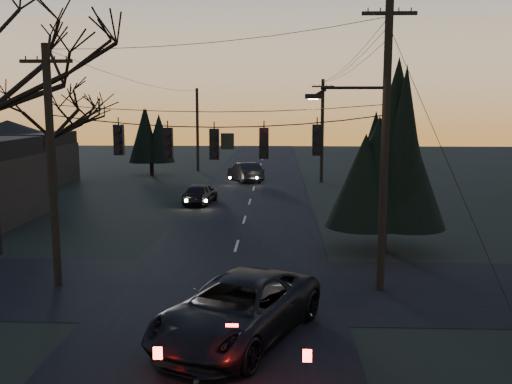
{
  "coord_description": "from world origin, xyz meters",
  "views": [
    {
      "loc": [
        1.9,
        -9.45,
        6.45
      ],
      "look_at": [
        1.15,
        9.36,
        3.55
      ],
      "focal_mm": 40.0,
      "sensor_mm": 36.0,
      "label": 1
    }
  ],
  "objects_px": {
    "utility_pole_far_l": "(198,171)",
    "sedan_oncoming_b": "(245,172)",
    "evergreen_right": "(385,155)",
    "sedan_oncoming_a": "(200,193)",
    "utility_pole_right": "(380,290)",
    "utility_pole_left": "(58,285)",
    "suv_near": "(238,310)",
    "utility_pole_far_r": "(321,182)"
  },
  "relations": [
    {
      "from": "utility_pole_far_r",
      "to": "suv_near",
      "type": "distance_m",
      "value": 32.82
    },
    {
      "from": "suv_near",
      "to": "utility_pole_right",
      "type": "bearing_deg",
      "value": 68.31
    },
    {
      "from": "evergreen_right",
      "to": "sedan_oncoming_a",
      "type": "xyz_separation_m",
      "value": [
        -9.77,
        11.55,
        -3.57
      ]
    },
    {
      "from": "utility_pole_far_l",
      "to": "evergreen_right",
      "type": "xyz_separation_m",
      "value": [
        12.57,
        -30.39,
        4.26
      ]
    },
    {
      "from": "utility_pole_far_r",
      "to": "utility_pole_right",
      "type": "bearing_deg",
      "value": -90.0
    },
    {
      "from": "utility_pole_left",
      "to": "sedan_oncoming_b",
      "type": "xyz_separation_m",
      "value": [
        5.09,
        28.35,
        0.79
      ]
    },
    {
      "from": "utility_pole_far_l",
      "to": "utility_pole_far_r",
      "type": "bearing_deg",
      "value": -34.82
    },
    {
      "from": "utility_pole_far_l",
      "to": "sedan_oncoming_b",
      "type": "xyz_separation_m",
      "value": [
        5.09,
        -7.65,
        0.79
      ]
    },
    {
      "from": "utility_pole_left",
      "to": "sedan_oncoming_a",
      "type": "relative_size",
      "value": 2.1
    },
    {
      "from": "utility_pole_far_l",
      "to": "suv_near",
      "type": "distance_m",
      "value": 41.04
    },
    {
      "from": "utility_pole_far_l",
      "to": "evergreen_right",
      "type": "relative_size",
      "value": 1.09
    },
    {
      "from": "evergreen_right",
      "to": "suv_near",
      "type": "xyz_separation_m",
      "value": [
        -5.77,
        -10.07,
        -3.41
      ]
    },
    {
      "from": "sedan_oncoming_a",
      "to": "utility_pole_right",
      "type": "bearing_deg",
      "value": 124.03
    },
    {
      "from": "utility_pole_left",
      "to": "sedan_oncoming_a",
      "type": "distance_m",
      "value": 17.4
    },
    {
      "from": "sedan_oncoming_b",
      "to": "utility_pole_left",
      "type": "bearing_deg",
      "value": 56.78
    },
    {
      "from": "utility_pole_left",
      "to": "suv_near",
      "type": "relative_size",
      "value": 1.38
    },
    {
      "from": "utility_pole_far_r",
      "to": "sedan_oncoming_a",
      "type": "xyz_separation_m",
      "value": [
        -8.7,
        -10.84,
        0.69
      ]
    },
    {
      "from": "evergreen_right",
      "to": "sedan_oncoming_a",
      "type": "relative_size",
      "value": 1.81
    },
    {
      "from": "evergreen_right",
      "to": "sedan_oncoming_a",
      "type": "bearing_deg",
      "value": 130.23
    },
    {
      "from": "utility_pole_left",
      "to": "sedan_oncoming_b",
      "type": "distance_m",
      "value": 28.82
    },
    {
      "from": "utility_pole_far_l",
      "to": "utility_pole_right",
      "type": "bearing_deg",
      "value": -72.28
    },
    {
      "from": "sedan_oncoming_a",
      "to": "sedan_oncoming_b",
      "type": "height_order",
      "value": "sedan_oncoming_b"
    },
    {
      "from": "utility_pole_right",
      "to": "utility_pole_left",
      "type": "bearing_deg",
      "value": 180.0
    },
    {
      "from": "utility_pole_left",
      "to": "sedan_oncoming_a",
      "type": "height_order",
      "value": "utility_pole_left"
    },
    {
      "from": "sedan_oncoming_b",
      "to": "suv_near",
      "type": "bearing_deg",
      "value": 69.93
    },
    {
      "from": "utility_pole_far_r",
      "to": "evergreen_right",
      "type": "bearing_deg",
      "value": -87.26
    },
    {
      "from": "suv_near",
      "to": "sedan_oncoming_a",
      "type": "relative_size",
      "value": 1.52
    },
    {
      "from": "suv_near",
      "to": "evergreen_right",
      "type": "bearing_deg",
      "value": 84.96
    },
    {
      "from": "utility_pole_far_r",
      "to": "utility_pole_far_l",
      "type": "height_order",
      "value": "utility_pole_far_r"
    },
    {
      "from": "utility_pole_right",
      "to": "utility_pole_far_l",
      "type": "distance_m",
      "value": 37.79
    },
    {
      "from": "utility_pole_far_l",
      "to": "evergreen_right",
      "type": "height_order",
      "value": "evergreen_right"
    },
    {
      "from": "utility_pole_far_r",
      "to": "suv_near",
      "type": "relative_size",
      "value": 1.38
    },
    {
      "from": "utility_pole_left",
      "to": "utility_pole_far_r",
      "type": "distance_m",
      "value": 30.27
    },
    {
      "from": "utility_pole_right",
      "to": "utility_pole_far_l",
      "type": "bearing_deg",
      "value": 107.72
    },
    {
      "from": "sedan_oncoming_a",
      "to": "utility_pole_left",
      "type": "bearing_deg",
      "value": 87.88
    },
    {
      "from": "suv_near",
      "to": "sedan_oncoming_b",
      "type": "bearing_deg",
      "value": 117.76
    },
    {
      "from": "utility_pole_right",
      "to": "utility_pole_far_r",
      "type": "height_order",
      "value": "utility_pole_right"
    },
    {
      "from": "utility_pole_far_l",
      "to": "sedan_oncoming_b",
      "type": "distance_m",
      "value": 9.22
    },
    {
      "from": "utility_pole_far_r",
      "to": "evergreen_right",
      "type": "xyz_separation_m",
      "value": [
        1.07,
        -22.39,
        4.26
      ]
    },
    {
      "from": "utility_pole_far_r",
      "to": "sedan_oncoming_b",
      "type": "xyz_separation_m",
      "value": [
        -6.41,
        0.35,
        0.79
      ]
    },
    {
      "from": "utility_pole_right",
      "to": "evergreen_right",
      "type": "relative_size",
      "value": 1.36
    },
    {
      "from": "utility_pole_right",
      "to": "suv_near",
      "type": "height_order",
      "value": "utility_pole_right"
    }
  ]
}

